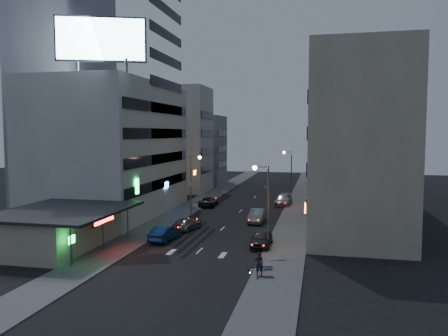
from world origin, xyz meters
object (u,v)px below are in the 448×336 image
(scooter_silver_a, at_px, (265,263))
(parked_car_left, at_px, (209,201))
(road_car_silver, at_px, (187,224))
(scooter_black_b, at_px, (272,259))
(parked_car_right_mid, at_px, (257,216))
(scooter_blue, at_px, (272,261))
(person, at_px, (259,263))
(parked_car_right_near, at_px, (262,239))
(scooter_black_a, at_px, (274,269))
(parked_car_right_far, at_px, (283,200))
(scooter_silver_b, at_px, (283,253))
(road_car_blue, at_px, (165,233))

(scooter_silver_a, bearing_deg, parked_car_left, 10.25)
(road_car_silver, relative_size, scooter_black_b, 2.55)
(parked_car_right_mid, relative_size, scooter_blue, 2.41)
(parked_car_left, distance_m, scooter_blue, 32.14)
(parked_car_right_mid, relative_size, person, 2.69)
(parked_car_right_near, xyz_separation_m, scooter_black_b, (1.77, -6.57, -0.10))
(parked_car_right_near, xyz_separation_m, parked_car_left, (-11.20, 22.25, -0.08))
(scooter_black_b, bearing_deg, scooter_black_a, 172.12)
(parked_car_right_near, distance_m, road_car_silver, 11.06)
(parked_car_right_far, bearing_deg, scooter_black_b, -83.59)
(parked_car_right_near, bearing_deg, scooter_silver_b, -60.49)
(parked_car_right_near, distance_m, person, 9.06)
(scooter_black_a, bearing_deg, parked_car_left, 13.31)
(person, height_order, scooter_black_b, person)
(parked_car_right_mid, bearing_deg, person, -80.48)
(scooter_blue, bearing_deg, road_car_silver, 26.84)
(road_car_blue, height_order, scooter_black_b, road_car_blue)
(scooter_black_b, bearing_deg, person, 146.01)
(road_car_silver, relative_size, scooter_blue, 2.35)
(parked_car_left, distance_m, scooter_black_a, 34.09)
(scooter_silver_b, bearing_deg, road_car_silver, 33.04)
(scooter_black_a, xyz_separation_m, scooter_silver_a, (-0.89, 1.61, -0.05))
(scooter_black_b, bearing_deg, parked_car_left, 7.40)
(parked_car_left, height_order, scooter_blue, parked_car_left)
(parked_car_right_near, xyz_separation_m, scooter_silver_b, (2.45, -4.30, -0.11))
(road_car_silver, relative_size, scooter_black_a, 2.45)
(person, bearing_deg, scooter_blue, -130.95)
(person, xyz_separation_m, scooter_black_a, (1.15, -0.10, -0.32))
(parked_car_right_far, bearing_deg, scooter_blue, -83.56)
(scooter_black_a, bearing_deg, road_car_silver, 28.75)
(scooter_silver_b, bearing_deg, scooter_silver_a, 142.47)
(parked_car_left, height_order, parked_car_right_far, parked_car_right_far)
(person, xyz_separation_m, scooter_silver_b, (1.44, 4.71, -0.35))
(road_car_silver, bearing_deg, road_car_blue, 94.04)
(road_car_blue, distance_m, road_car_silver, 5.45)
(road_car_blue, relative_size, scooter_silver_b, 2.57)
(road_car_blue, xyz_separation_m, road_car_silver, (0.69, 5.40, -0.09))
(parked_car_right_far, bearing_deg, road_car_silver, -112.32)
(parked_car_left, distance_m, road_car_blue, 22.08)
(parked_car_right_near, xyz_separation_m, person, (1.01, -9.00, 0.24))
(person, height_order, scooter_blue, person)
(scooter_blue, relative_size, scooter_black_b, 1.08)
(parked_car_right_mid, height_order, person, person)
(parked_car_right_near, xyz_separation_m, road_car_blue, (-10.23, 0.19, -0.01))
(person, distance_m, scooter_black_b, 2.57)
(parked_car_left, relative_size, scooter_silver_b, 2.77)
(parked_car_right_near, bearing_deg, scooter_black_b, -75.13)
(person, relative_size, scooter_silver_a, 1.02)
(scooter_silver_a, bearing_deg, parked_car_right_mid, -2.31)
(parked_car_left, xyz_separation_m, scooter_silver_a, (12.48, -29.76, -0.05))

